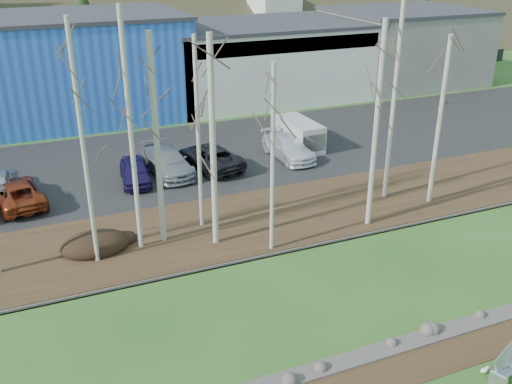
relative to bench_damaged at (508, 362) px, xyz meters
name	(u,v)px	position (x,y,z in m)	size (l,w,h in m)	color
dirt_strip	(362,380)	(-4.81, 1.58, -0.43)	(80.00, 1.80, 0.03)	#382616
near_bank_rocks	(347,362)	(-4.81, 2.58, -0.44)	(80.00, 0.80, 0.50)	#47423D
river	(295,300)	(-4.81, 6.68, -0.44)	(80.00, 8.00, 0.90)	#132030
far_bank_rocks	(257,254)	(-4.81, 10.78, -0.44)	(80.00, 0.80, 0.46)	#47423D
far_bank	(233,225)	(-4.81, 13.98, -0.37)	(80.00, 7.00, 0.15)	#382616
parking_lot	(178,159)	(-4.81, 24.48, -0.37)	(80.00, 14.00, 0.14)	black
building_blue	(58,67)	(-10.81, 38.48, 3.71)	(20.40, 12.24, 8.30)	blue
building_white	(260,60)	(7.19, 38.46, 2.97)	(18.36, 12.24, 6.80)	silver
building_grey	(402,46)	(23.19, 38.48, 3.21)	(14.28, 12.24, 7.30)	slate
bench_damaged	(508,362)	(0.00, 0.00, 0.00)	(2.06, 1.37, 0.88)	#A8ABAD
seagull	(485,370)	(-0.74, 0.25, -0.29)	(0.38, 0.18, 0.27)	gold
dirt_mound	(95,243)	(-11.83, 13.97, 0.02)	(3.22, 2.27, 0.63)	black
birch_1	(83,149)	(-11.89, 12.92, 5.15)	(0.20, 0.20, 10.89)	beige
birch_2	(157,143)	(-8.57, 13.68, 4.72)	(0.28, 0.28, 10.04)	beige
birch_3	(131,135)	(-9.75, 13.46, 5.30)	(0.23, 0.23, 11.20)	beige
birch_4	(213,145)	(-6.28, 12.44, 4.71)	(0.29, 0.29, 10.01)	beige
birch_5	(198,136)	(-6.34, 14.49, 4.53)	(0.20, 0.20, 9.65)	beige
birch_6	(273,161)	(-4.03, 10.83, 4.15)	(0.20, 0.20, 8.89)	beige
birch_7	(376,128)	(1.69, 11.29, 4.87)	(0.26, 0.26, 10.33)	beige
birch_8	(439,123)	(6.40, 12.30, 4.32)	(0.25, 0.25, 9.22)	beige
birch_9	(395,84)	(4.46, 13.83, 6.24)	(0.24, 0.24, 13.07)	beige
car_2	(17,193)	(-15.03, 20.83, 0.41)	(2.36, 5.11, 1.42)	maroon
car_3	(167,161)	(-6.15, 22.15, 0.48)	(2.20, 5.42, 1.57)	#939699
car_4	(135,171)	(-8.33, 21.47, 0.41)	(1.69, 4.19, 1.43)	#231851
car_5	(210,157)	(-3.39, 21.99, 0.45)	(2.49, 5.41, 1.50)	black
car_6	(288,147)	(2.10, 21.73, 0.44)	(2.08, 5.11, 1.48)	white
van_white	(300,135)	(3.71, 23.17, 0.67)	(1.99, 4.51, 1.95)	white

